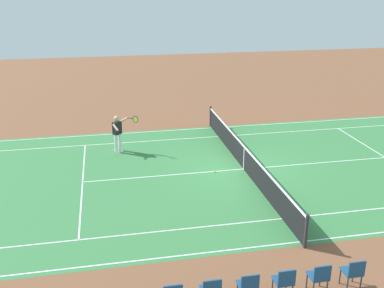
{
  "coord_description": "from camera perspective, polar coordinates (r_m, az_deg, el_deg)",
  "views": [
    {
      "loc": [
        5.35,
        16.02,
        7.25
      ],
      "look_at": [
        1.96,
        -0.91,
        0.9
      ],
      "focal_mm": 41.96,
      "sensor_mm": 36.0,
      "label": 1
    }
  ],
  "objects": [
    {
      "name": "tennis_ball",
      "position": [
        17.99,
        2.87,
        -3.5
      ],
      "size": [
        0.07,
        0.07,
        0.07
      ],
      "primitive_type": "sphere",
      "color": "#CCE01E",
      "rests_on": "ground_plane"
    },
    {
      "name": "court_line_markings",
      "position": [
        18.38,
        6.59,
        -3.17
      ],
      "size": [
        23.85,
        11.05,
        0.01
      ],
      "color": "white",
      "rests_on": "ground_plane"
    },
    {
      "name": "tennis_net",
      "position": [
        18.2,
        6.65,
        -1.76
      ],
      "size": [
        0.1,
        11.7,
        1.08
      ],
      "color": "#2D2D33",
      "rests_on": "ground_plane"
    },
    {
      "name": "spectator_chair_3",
      "position": [
        11.08,
        7.17,
        -17.4
      ],
      "size": [
        0.44,
        0.44,
        0.88
      ],
      "color": "#38383D",
      "rests_on": "ground_plane"
    },
    {
      "name": "spectator_chair_2",
      "position": [
        11.36,
        11.67,
        -16.65
      ],
      "size": [
        0.44,
        0.44,
        0.88
      ],
      "color": "#38383D",
      "rests_on": "ground_plane"
    },
    {
      "name": "spectator_chair_0",
      "position": [
        12.1,
        19.84,
        -15.01
      ],
      "size": [
        0.44,
        0.44,
        0.88
      ],
      "color": "#38383D",
      "rests_on": "ground_plane"
    },
    {
      "name": "ground_plane",
      "position": [
        18.39,
        6.59,
        -3.18
      ],
      "size": [
        60.0,
        60.0,
        0.0
      ],
      "primitive_type": "plane",
      "color": "brown"
    },
    {
      "name": "tennis_player_near",
      "position": [
        20.08,
        -9.39,
        1.56
      ],
      "size": [
        1.14,
        0.75,
        1.7
      ],
      "color": "white",
      "rests_on": "ground_plane"
    },
    {
      "name": "spectator_chair_1",
      "position": [
        11.7,
        15.9,
        -15.84
      ],
      "size": [
        0.44,
        0.44,
        0.88
      ],
      "color": "#38383D",
      "rests_on": "ground_plane"
    },
    {
      "name": "court_slab",
      "position": [
        18.38,
        6.59,
        -3.18
      ],
      "size": [
        24.2,
        11.4,
        0.0
      ],
      "primitive_type": "cube",
      "color": "#387A42",
      "rests_on": "ground_plane"
    }
  ]
}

